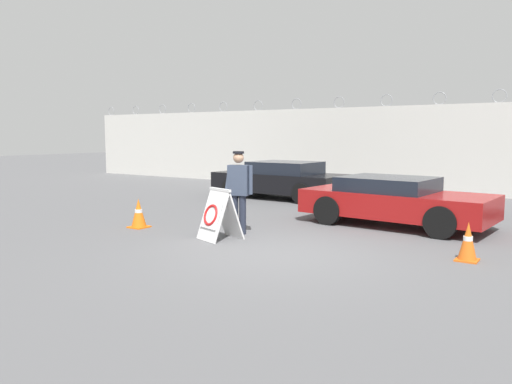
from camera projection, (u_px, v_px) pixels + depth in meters
name	position (u px, v px, depth m)	size (l,w,h in m)	color
ground_plane	(278.00, 253.00, 9.07)	(90.00, 90.00, 0.00)	#5B5B5E
perimeter_wall	(437.00, 149.00, 18.09)	(36.00, 0.30, 3.68)	silver
barricade_sign	(218.00, 214.00, 10.19)	(0.88, 0.93, 1.06)	white
security_guard	(239.00, 188.00, 10.71)	(0.68, 0.36, 1.79)	#232838
traffic_cone_near	(468.00, 242.00, 8.46)	(0.36, 0.36, 0.67)	orange
traffic_cone_mid	(139.00, 213.00, 11.51)	(0.41, 0.41, 0.67)	orange
parked_car_front_coupe	(281.00, 179.00, 16.87)	(4.54, 2.06, 1.25)	black
parked_car_rear_sedan	(394.00, 200.00, 11.75)	(4.43, 2.21, 1.15)	black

